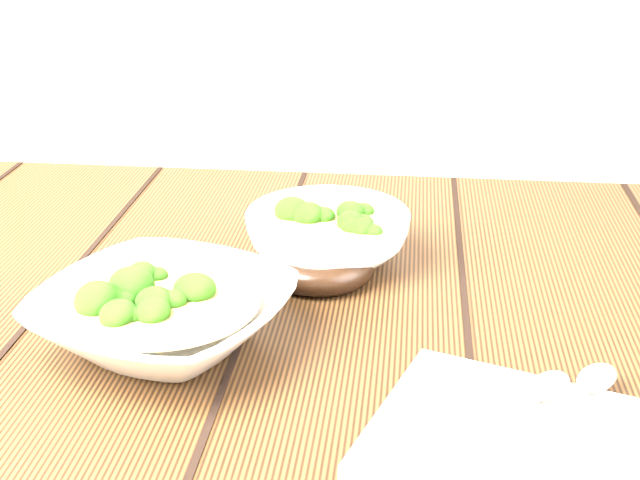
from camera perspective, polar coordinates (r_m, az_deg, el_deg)
table at (r=0.91m, az=-2.81°, el=-11.22°), size 1.20×0.80×0.75m
soup_bowl_front at (r=0.79m, az=-9.98°, el=-4.67°), size 0.27×0.27×0.06m
soup_bowl_back at (r=0.93m, az=0.50°, el=0.33°), size 0.21×0.21×0.06m
trivet at (r=0.90m, az=-0.08°, el=-1.60°), size 0.13×0.13×0.03m
napkin at (r=0.67m, az=12.81°, el=-12.58°), size 0.26×0.23×0.01m
spoon_left at (r=0.70m, az=13.31°, el=-10.28°), size 0.10×0.16×0.01m
spoon_right at (r=0.72m, az=16.35°, el=-9.65°), size 0.10×0.16×0.01m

